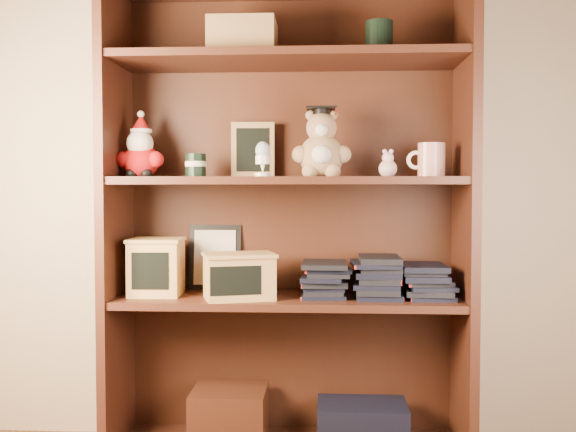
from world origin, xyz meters
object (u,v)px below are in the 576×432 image
grad_teddy_bear (321,150)px  bookcase (288,227)px  treats_box (156,266)px  teacher_mug (431,160)px

grad_teddy_bear → bookcase: bearing=153.1°
grad_teddy_bear → treats_box: bearing=179.3°
grad_teddy_bear → treats_box: size_ratio=1.24×
grad_teddy_bear → treats_box: (-0.56, 0.01, -0.39)m
teacher_mug → treats_box: 0.99m
treats_box → bookcase: bearing=6.6°
bookcase → grad_teddy_bear: bearing=-26.9°
bookcase → treats_box: (-0.44, -0.05, -0.13)m
grad_teddy_bear → treats_box: grad_teddy_bear is taller
bookcase → teacher_mug: 0.53m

